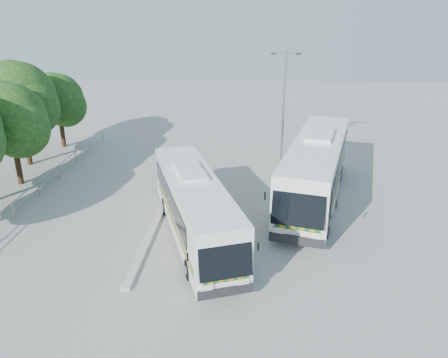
# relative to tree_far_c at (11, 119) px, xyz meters

# --- Properties ---
(ground) EXTENTS (100.00, 100.00, 0.00)m
(ground) POSITION_rel_tree_far_c_xyz_m (12.12, -5.10, -4.26)
(ground) COLOR gray
(ground) RESTS_ON ground
(kerb_divider) EXTENTS (0.40, 16.00, 0.15)m
(kerb_divider) POSITION_rel_tree_far_c_xyz_m (9.82, -3.10, -4.18)
(kerb_divider) COLOR #B2B2AD
(kerb_divider) RESTS_ON ground
(railing) EXTENTS (0.06, 22.00, 1.00)m
(railing) POSITION_rel_tree_far_c_xyz_m (2.12, -1.10, -3.52)
(railing) COLOR gray
(railing) RESTS_ON ground
(tree_far_c) EXTENTS (4.97, 4.69, 6.49)m
(tree_far_c) POSITION_rel_tree_far_c_xyz_m (0.00, 0.00, 0.00)
(tree_far_c) COLOR #382314
(tree_far_c) RESTS_ON ground
(tree_far_d) EXTENTS (5.62, 5.30, 7.33)m
(tree_far_d) POSITION_rel_tree_far_c_xyz_m (-1.19, 3.70, 0.56)
(tree_far_d) COLOR #382314
(tree_far_d) RESTS_ON ground
(tree_far_e) EXTENTS (4.54, 4.28, 5.92)m
(tree_far_e) POSITION_rel_tree_far_c_xyz_m (-0.51, 8.20, -0.37)
(tree_far_e) COLOR #382314
(tree_far_e) RESTS_ON ground
(coach_main) EXTENTS (5.67, 11.12, 3.06)m
(coach_main) POSITION_rel_tree_far_c_xyz_m (12.11, -6.46, -2.58)
(coach_main) COLOR silver
(coach_main) RESTS_ON ground
(coach_adjacent) EXTENTS (5.79, 13.16, 3.59)m
(coach_adjacent) POSITION_rel_tree_far_c_xyz_m (18.57, -1.41, -2.29)
(coach_adjacent) COLOR white
(coach_adjacent) RESTS_ON ground
(lamppost) EXTENTS (1.98, 0.24, 8.11)m
(lamppost) POSITION_rel_tree_far_c_xyz_m (16.98, 4.29, 0.22)
(lamppost) COLOR #95999D
(lamppost) RESTS_ON ground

